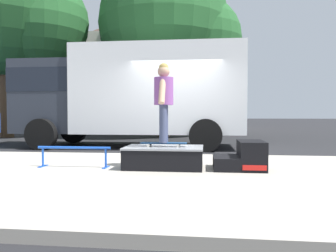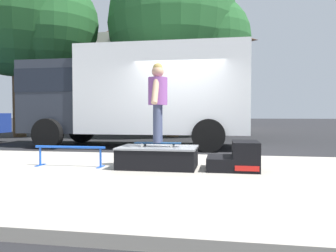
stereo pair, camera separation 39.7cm
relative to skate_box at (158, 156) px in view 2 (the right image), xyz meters
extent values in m
plane|color=black|center=(-0.10, 2.42, -0.31)|extent=(140.00, 140.00, 0.00)
cube|color=#A8A093|center=(-0.10, -0.58, -0.25)|extent=(50.00, 5.00, 0.12)
cube|color=black|center=(0.00, 0.00, -0.01)|extent=(1.29, 0.83, 0.36)
cube|color=gray|center=(0.00, 0.00, 0.15)|extent=(1.31, 0.85, 0.03)
cube|color=black|center=(1.03, 0.00, -0.09)|extent=(0.41, 0.75, 0.21)
cube|color=black|center=(1.44, 0.00, 0.04)|extent=(0.41, 0.75, 0.47)
cube|color=red|center=(1.44, -0.38, -0.11)|extent=(0.36, 0.01, 0.08)
cylinder|color=blue|center=(-1.54, -0.12, 0.14)|extent=(1.28, 0.04, 0.04)
cylinder|color=blue|center=(-2.10, -0.12, -0.02)|extent=(0.04, 0.04, 0.33)
cube|color=blue|center=(-2.10, -0.12, -0.19)|extent=(0.06, 0.28, 0.01)
cylinder|color=blue|center=(-0.98, -0.12, -0.02)|extent=(0.04, 0.04, 0.33)
cube|color=blue|center=(-0.98, -0.12, -0.19)|extent=(0.06, 0.28, 0.01)
cube|color=navy|center=(-0.01, 0.01, 0.23)|extent=(0.78, 0.20, 0.02)
cylinder|color=silver|center=(0.24, 0.10, 0.19)|extent=(0.05, 0.03, 0.05)
cylinder|color=silver|center=(0.24, -0.08, 0.19)|extent=(0.05, 0.03, 0.05)
cylinder|color=silver|center=(-0.26, 0.11, 0.19)|extent=(0.05, 0.03, 0.05)
cylinder|color=silver|center=(-0.26, -0.07, 0.19)|extent=(0.05, 0.03, 0.05)
cylinder|color=#3F4766|center=(-0.01, 0.10, 0.55)|extent=(0.13, 0.13, 0.64)
cylinder|color=#3F4766|center=(-0.01, -0.07, 0.55)|extent=(0.13, 0.13, 0.64)
cylinder|color=#8C4C99|center=(-0.01, 0.01, 1.10)|extent=(0.33, 0.33, 0.46)
cylinder|color=tan|center=(-0.01, 0.22, 1.09)|extent=(0.10, 0.28, 0.44)
cylinder|color=tan|center=(-0.01, -0.19, 1.09)|extent=(0.10, 0.28, 0.44)
sphere|color=tan|center=(-0.01, 0.01, 1.43)|extent=(0.20, 0.20, 0.20)
sphere|color=tan|center=(-0.01, 0.01, 1.49)|extent=(0.17, 0.17, 0.17)
cube|color=white|center=(-0.70, 4.62, 1.44)|extent=(5.00, 2.35, 2.60)
cube|color=#282D38|center=(-4.15, 4.62, 1.24)|extent=(1.90, 2.16, 2.20)
cube|color=black|center=(-4.15, 4.62, 1.72)|extent=(1.92, 2.19, 0.70)
cylinder|color=black|center=(-3.99, 3.44, 0.14)|extent=(0.90, 0.28, 0.90)
cylinder|color=black|center=(-3.99, 5.79, 0.14)|extent=(0.90, 0.28, 0.90)
cylinder|color=black|center=(0.70, 3.44, 0.14)|extent=(0.90, 0.28, 0.90)
cylinder|color=black|center=(0.70, 5.79, 0.14)|extent=(0.90, 0.28, 0.90)
cylinder|color=brown|center=(-1.18, 9.22, 1.28)|extent=(0.56, 0.56, 3.18)
sphere|color=#235628|center=(-1.18, 9.22, 4.74)|extent=(5.77, 5.77, 5.77)
sphere|color=#235628|center=(0.41, 9.22, 4.02)|extent=(3.75, 3.75, 3.75)
cylinder|color=brown|center=(-8.00, 8.07, 1.57)|extent=(0.56, 0.56, 3.76)
sphere|color=#235628|center=(-8.00, 8.07, 5.44)|extent=(6.12, 6.12, 6.12)
sphere|color=#235628|center=(-6.32, 8.07, 4.67)|extent=(3.98, 3.98, 3.98)
cube|color=beige|center=(-3.34, 17.41, 2.69)|extent=(9.00, 7.50, 6.00)
cube|color=#B2ADA3|center=(-3.34, 13.41, 1.09)|extent=(9.00, 0.50, 2.80)
pyramid|color=#473328|center=(-3.34, 17.41, 6.89)|extent=(9.54, 7.95, 2.40)
camera|label=1|loc=(0.69, -5.48, 0.71)|focal=35.05mm
camera|label=2|loc=(1.08, -5.42, 0.71)|focal=35.05mm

